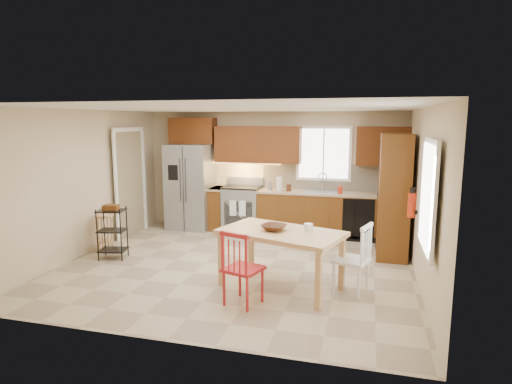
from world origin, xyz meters
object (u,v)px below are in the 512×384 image
object	(u,v)px
fire_extinguisher	(412,205)
chair_red	(243,267)
table_bowl	(274,231)
utility_cart	(112,233)
refrigerator	(191,187)
soap_bottle	(340,189)
table_jar	(308,229)
range_stove	(242,209)
bar_stool	(105,233)
dining_table	(281,260)
pantry	(394,196)
chair_white	(351,259)

from	to	relation	value
fire_extinguisher	chair_red	bearing A→B (deg)	-144.11
fire_extinguisher	table_bowl	size ratio (longest dim) A/B	1.08
table_bowl	utility_cart	xyz separation A→B (m)	(-2.90, 0.54, -0.38)
refrigerator	chair_red	bearing A→B (deg)	-57.57
soap_bottle	table_jar	bearing A→B (deg)	-95.17
range_stove	soap_bottle	xyz separation A→B (m)	(2.03, -0.08, 0.54)
bar_stool	utility_cart	xyz separation A→B (m)	(0.37, -0.32, 0.10)
dining_table	utility_cart	size ratio (longest dim) A/B	1.88
table_bowl	table_jar	xyz separation A→B (m)	(0.46, 0.10, 0.03)
soap_bottle	bar_stool	distance (m)	4.48
dining_table	chair_red	world-z (taller)	chair_red
pantry	dining_table	xyz separation A→B (m)	(-1.56, -1.92, -0.65)
pantry	table_jar	size ratio (longest dim) A/B	14.15
table_jar	utility_cart	xyz separation A→B (m)	(-3.37, 0.44, -0.41)
pantry	fire_extinguisher	size ratio (longest dim) A/B	5.83
table_jar	utility_cart	distance (m)	3.42
refrigerator	soap_bottle	xyz separation A→B (m)	(3.18, -0.02, 0.09)
refrigerator	table_jar	size ratio (longest dim) A/B	12.26
range_stove	table_bowl	bearing A→B (deg)	-65.59
dining_table	bar_stool	size ratio (longest dim) A/B	2.47
chair_white	bar_stool	world-z (taller)	chair_white
dining_table	chair_white	world-z (taller)	chair_white
soap_bottle	chair_red	bearing A→B (deg)	-105.39
utility_cart	table_jar	bearing A→B (deg)	-19.58
pantry	dining_table	world-z (taller)	pantry
utility_cart	refrigerator	bearing A→B (deg)	67.23
chair_red	dining_table	bearing A→B (deg)	79.46
chair_red	table_bowl	distance (m)	0.77
dining_table	bar_stool	world-z (taller)	dining_table
refrigerator	table_bowl	xyz separation A→B (m)	(2.47, -2.85, -0.10)
soap_bottle	chair_white	size ratio (longest dim) A/B	0.20
bar_stool	utility_cart	world-z (taller)	utility_cart
refrigerator	pantry	distance (m)	4.23
soap_bottle	pantry	distance (m)	1.31
range_stove	pantry	bearing A→B (deg)	-18.29
chair_red	bar_stool	bearing A→B (deg)	171.10
soap_bottle	chair_white	xyz separation A→B (m)	(0.34, -2.77, -0.51)
soap_bottle	table_bowl	size ratio (longest dim) A/B	0.57
table_bowl	chair_red	bearing A→B (deg)	-110.81
soap_bottle	chair_white	world-z (taller)	soap_bottle
range_stove	chair_red	bearing A→B (deg)	-73.22
chair_white	table_jar	bearing A→B (deg)	102.63
dining_table	utility_cart	distance (m)	3.06
refrigerator	bar_stool	distance (m)	2.21
refrigerator	chair_white	world-z (taller)	refrigerator
soap_bottle	bar_stool	bearing A→B (deg)	-153.83
refrigerator	soap_bottle	distance (m)	3.18
chair_red	table_jar	bearing A→B (deg)	64.43
table_bowl	table_jar	world-z (taller)	table_jar
chair_red	table_bowl	xyz separation A→B (m)	(0.25, 0.65, 0.33)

